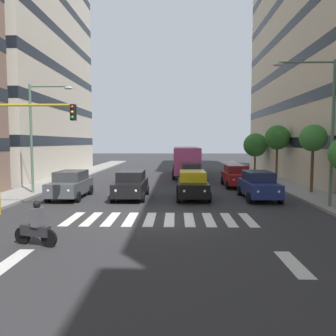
% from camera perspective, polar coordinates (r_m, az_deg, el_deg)
% --- Properties ---
extents(ground_plane, '(180.00, 180.00, 0.00)m').
position_cam_1_polar(ground_plane, '(15.38, -1.43, -8.82)').
color(ground_plane, '#2D2D30').
extents(building_left_block_0, '(8.83, 24.54, 28.17)m').
position_cam_1_polar(building_left_block_0, '(38.70, 25.33, 19.86)').
color(building_left_block_0, beige).
rests_on(building_left_block_0, ground_plane).
extents(building_right_block_0, '(8.83, 21.69, 25.59)m').
position_cam_1_polar(building_right_block_0, '(40.23, -23.56, 17.40)').
color(building_right_block_0, beige).
rests_on(building_right_block_0, ground_plane).
extents(crosswalk_markings, '(8.55, 2.80, 0.01)m').
position_cam_1_polar(crosswalk_markings, '(15.38, -1.43, -8.81)').
color(crosswalk_markings, silver).
rests_on(crosswalk_markings, ground_plane).
extents(lane_arrow_0, '(0.50, 2.20, 0.01)m').
position_cam_1_polar(lane_arrow_0, '(10.65, 20.78, -15.19)').
color(lane_arrow_0, silver).
rests_on(lane_arrow_0, ground_plane).
extents(lane_arrow_1, '(0.50, 2.20, 0.01)m').
position_cam_1_polar(lane_arrow_1, '(11.22, -25.49, -14.32)').
color(lane_arrow_1, silver).
rests_on(lane_arrow_1, ground_plane).
extents(car_0, '(2.02, 4.44, 1.72)m').
position_cam_1_polar(car_0, '(21.34, 15.34, -2.83)').
color(car_0, navy).
rests_on(car_0, ground_plane).
extents(car_1, '(2.02, 4.44, 1.72)m').
position_cam_1_polar(car_1, '(20.83, 4.24, -2.86)').
color(car_1, black).
rests_on(car_1, ground_plane).
extents(car_2, '(2.02, 4.44, 1.72)m').
position_cam_1_polar(car_2, '(21.01, -6.39, -2.81)').
color(car_2, black).
rests_on(car_2, ground_plane).
extents(car_3, '(2.02, 4.44, 1.72)m').
position_cam_1_polar(car_3, '(21.80, -16.44, -2.70)').
color(car_3, '#474C51').
rests_on(car_3, ground_plane).
extents(car_row2_0, '(2.02, 4.44, 1.72)m').
position_cam_1_polar(car_row2_0, '(26.87, 11.68, -1.29)').
color(car_row2_0, maroon).
rests_on(car_row2_0, ground_plane).
extents(car_row2_1, '(2.02, 4.44, 1.72)m').
position_cam_1_polar(car_row2_1, '(28.72, 3.97, -0.84)').
color(car_row2_1, '#474C51').
rests_on(car_row2_1, ground_plane).
extents(bus_behind_traffic, '(2.78, 10.50, 3.00)m').
position_cam_1_polar(bus_behind_traffic, '(34.91, 3.11, 1.70)').
color(bus_behind_traffic, '#DB5193').
rests_on(bus_behind_traffic, ground_plane).
extents(motorcycle_with_rider, '(1.65, 0.60, 1.57)m').
position_cam_1_polar(motorcycle_with_rider, '(12.30, -21.80, -9.44)').
color(motorcycle_with_rider, black).
rests_on(motorcycle_with_rider, ground_plane).
extents(traffic_light_gantry, '(3.98, 0.36, 5.50)m').
position_cam_1_polar(traffic_light_gantry, '(17.47, -24.30, 4.52)').
color(traffic_light_gantry, '#AD991E').
rests_on(traffic_light_gantry, ground_plane).
extents(street_lamp_left, '(3.25, 0.28, 7.65)m').
position_cam_1_polar(street_lamp_left, '(19.21, 25.16, 7.90)').
color(street_lamp_left, '#4C6B56').
rests_on(street_lamp_left, sidewalk_left).
extents(street_lamp_right, '(2.93, 0.28, 7.20)m').
position_cam_1_polar(street_lamp_right, '(23.77, -21.51, 6.61)').
color(street_lamp_right, '#4C6B56').
rests_on(street_lamp_right, sidewalk_right).
extents(street_tree_1, '(1.82, 1.82, 4.59)m').
position_cam_1_polar(street_tree_1, '(24.37, 23.72, 4.68)').
color(street_tree_1, '#513823').
rests_on(street_tree_1, sidewalk_left).
extents(street_tree_2, '(2.24, 2.24, 4.94)m').
position_cam_1_polar(street_tree_2, '(31.86, 18.31, 4.97)').
color(street_tree_2, '#513823').
rests_on(street_tree_2, sidewalk_left).
extents(street_tree_3, '(2.65, 2.65, 4.40)m').
position_cam_1_polar(street_tree_3, '(38.74, 14.81, 3.85)').
color(street_tree_3, '#513823').
rests_on(street_tree_3, sidewalk_left).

